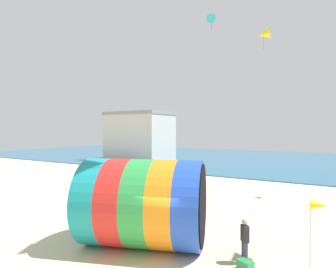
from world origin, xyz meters
name	(u,v)px	position (x,y,z in m)	size (l,w,h in m)	color
ground_plane	(160,254)	(0.00, 0.00, 0.00)	(120.00, 120.00, 0.00)	beige
sea	(301,162)	(0.00, 39.25, 0.05)	(120.00, 40.00, 0.10)	#236084
giant_inflatable_tube	(144,203)	(-1.03, 0.33, 1.84)	(5.94, 5.17, 3.68)	teal
kite_handler	(245,241)	(3.12, 0.91, 0.85)	(0.39, 0.42, 1.66)	#383D56
kite_cyan_delta	(211,18)	(-3.40, 12.94, 14.04)	(1.04, 1.16, 1.50)	#2DB2C6
kite_yellow_delta	(264,35)	(0.02, 16.14, 13.01)	(1.36, 1.24, 1.83)	yellow
bystander_near_water	(180,194)	(-2.56, 6.25, 0.92)	(0.40, 0.42, 1.78)	black
bystander_mid_beach	(103,179)	(-11.39, 8.75, 0.77)	(0.42, 0.37, 1.53)	#726651
promenade_building	(140,136)	(-21.93, 27.88, 3.85)	(9.47, 6.92, 7.69)	beige
beach_flag	(318,209)	(5.58, 0.16, 2.52)	(0.47, 0.36, 2.83)	silver
cooler_box	(245,266)	(3.31, 0.37, 0.18)	(0.52, 0.36, 0.36)	#268C4C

